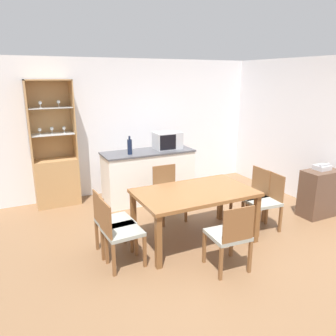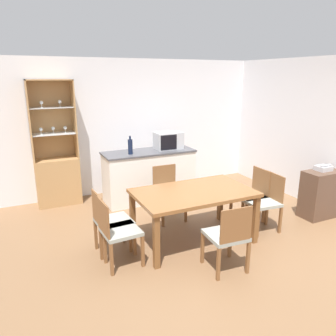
{
  "view_description": "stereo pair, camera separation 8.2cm",
  "coord_description": "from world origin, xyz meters",
  "px_view_note": "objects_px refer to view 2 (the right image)",
  "views": [
    {
      "loc": [
        -2.2,
        -3.43,
        2.23
      ],
      "look_at": [
        -0.01,
        1.04,
        0.83
      ],
      "focal_mm": 35.0,
      "sensor_mm": 36.0,
      "label": 1
    },
    {
      "loc": [
        -2.12,
        -3.47,
        2.23
      ],
      "look_at": [
        -0.01,
        1.04,
        0.83
      ],
      "focal_mm": 35.0,
      "sensor_mm": 36.0,
      "label": 2
    }
  ],
  "objects_px": {
    "dining_chair_side_left_far": "(111,222)",
    "side_cabinet": "(321,194)",
    "dining_chair_side_right_near": "(265,201)",
    "telephone": "(323,168)",
    "dining_chair_head_far": "(168,192)",
    "dining_chair_side_right_far": "(252,195)",
    "dining_chair_head_near": "(227,236)",
    "wine_bottle": "(130,146)",
    "display_cabinet": "(57,171)",
    "dining_table": "(194,197)",
    "microwave": "(168,141)"
  },
  "relations": [
    {
      "from": "microwave",
      "to": "telephone",
      "type": "bearing_deg",
      "value": -45.67
    },
    {
      "from": "dining_chair_side_right_near",
      "to": "microwave",
      "type": "xyz_separation_m",
      "value": [
        -0.68,
        1.91,
        0.64
      ]
    },
    {
      "from": "dining_chair_side_right_far",
      "to": "telephone",
      "type": "bearing_deg",
      "value": -102.52
    },
    {
      "from": "side_cabinet",
      "to": "wine_bottle",
      "type": "bearing_deg",
      "value": 145.06
    },
    {
      "from": "dining_chair_head_far",
      "to": "dining_chair_side_right_near",
      "type": "distance_m",
      "value": 1.48
    },
    {
      "from": "dining_table",
      "to": "dining_chair_side_right_near",
      "type": "relative_size",
      "value": 1.87
    },
    {
      "from": "dining_chair_head_far",
      "to": "wine_bottle",
      "type": "height_order",
      "value": "wine_bottle"
    },
    {
      "from": "dining_chair_head_near",
      "to": "microwave",
      "type": "relative_size",
      "value": 1.72
    },
    {
      "from": "display_cabinet",
      "to": "dining_chair_head_near",
      "type": "relative_size",
      "value": 2.56
    },
    {
      "from": "dining_chair_side_right_far",
      "to": "side_cabinet",
      "type": "bearing_deg",
      "value": -104.47
    },
    {
      "from": "display_cabinet",
      "to": "dining_chair_side_left_far",
      "type": "distance_m",
      "value": 2.14
    },
    {
      "from": "dining_chair_head_near",
      "to": "dining_chair_side_right_near",
      "type": "relative_size",
      "value": 1.0
    },
    {
      "from": "dining_table",
      "to": "dining_chair_side_right_near",
      "type": "distance_m",
      "value": 1.15
    },
    {
      "from": "dining_chair_side_right_far",
      "to": "wine_bottle",
      "type": "relative_size",
      "value": 2.67
    },
    {
      "from": "telephone",
      "to": "dining_chair_side_right_near",
      "type": "bearing_deg",
      "value": -179.17
    },
    {
      "from": "dining_chair_side_right_far",
      "to": "telephone",
      "type": "relative_size",
      "value": 3.64
    },
    {
      "from": "display_cabinet",
      "to": "microwave",
      "type": "xyz_separation_m",
      "value": [
        1.96,
        -0.48,
        0.47
      ]
    },
    {
      "from": "dining_chair_side_left_far",
      "to": "telephone",
      "type": "xyz_separation_m",
      "value": [
        3.42,
        -0.28,
        0.37
      ]
    },
    {
      "from": "dining_chair_head_near",
      "to": "telephone",
      "type": "xyz_separation_m",
      "value": [
        2.3,
        0.68,
        0.37
      ]
    },
    {
      "from": "display_cabinet",
      "to": "dining_chair_side_right_far",
      "type": "xyz_separation_m",
      "value": [
        2.63,
        -2.1,
        -0.17
      ]
    },
    {
      "from": "dining_table",
      "to": "dining_chair_head_far",
      "type": "height_order",
      "value": "dining_chair_head_far"
    },
    {
      "from": "dining_table",
      "to": "wine_bottle",
      "type": "height_order",
      "value": "wine_bottle"
    },
    {
      "from": "dining_chair_head_far",
      "to": "dining_chair_side_right_far",
      "type": "distance_m",
      "value": 1.31
    },
    {
      "from": "dining_chair_side_right_far",
      "to": "microwave",
      "type": "distance_m",
      "value": 1.86
    },
    {
      "from": "dining_chair_side_left_far",
      "to": "wine_bottle",
      "type": "xyz_separation_m",
      "value": [
        0.79,
        1.51,
        0.62
      ]
    },
    {
      "from": "dining_chair_side_right_near",
      "to": "microwave",
      "type": "height_order",
      "value": "microwave"
    },
    {
      "from": "telephone",
      "to": "dining_chair_side_right_far",
      "type": "bearing_deg",
      "value": 166.72
    },
    {
      "from": "dining_table",
      "to": "microwave",
      "type": "height_order",
      "value": "microwave"
    },
    {
      "from": "dining_chair_head_near",
      "to": "dining_chair_side_left_far",
      "type": "bearing_deg",
      "value": 143.36
    },
    {
      "from": "display_cabinet",
      "to": "dining_chair_head_far",
      "type": "relative_size",
      "value": 2.56
    },
    {
      "from": "dining_table",
      "to": "dining_chair_head_near",
      "type": "distance_m",
      "value": 0.84
    },
    {
      "from": "dining_chair_head_near",
      "to": "side_cabinet",
      "type": "bearing_deg",
      "value": 19.69
    },
    {
      "from": "display_cabinet",
      "to": "microwave",
      "type": "bearing_deg",
      "value": -13.87
    },
    {
      "from": "telephone",
      "to": "dining_table",
      "type": "bearing_deg",
      "value": 176.71
    },
    {
      "from": "dining_chair_side_right_far",
      "to": "dining_chair_head_near",
      "type": "bearing_deg",
      "value": 131.14
    },
    {
      "from": "dining_chair_side_right_far",
      "to": "dining_chair_side_right_near",
      "type": "bearing_deg",
      "value": -179.27
    },
    {
      "from": "dining_chair_side_left_far",
      "to": "telephone",
      "type": "relative_size",
      "value": 3.64
    },
    {
      "from": "dining_chair_side_right_near",
      "to": "telephone",
      "type": "distance_m",
      "value": 1.23
    },
    {
      "from": "dining_chair_side_right_near",
      "to": "telephone",
      "type": "relative_size",
      "value": 3.64
    },
    {
      "from": "dining_chair_head_far",
      "to": "wine_bottle",
      "type": "xyz_separation_m",
      "value": [
        -0.33,
        0.84,
        0.62
      ]
    },
    {
      "from": "display_cabinet",
      "to": "dining_chair_side_left_far",
      "type": "xyz_separation_m",
      "value": [
        0.38,
        -2.1,
        -0.17
      ]
    },
    {
      "from": "dining_table",
      "to": "dining_chair_side_left_far",
      "type": "height_order",
      "value": "dining_chair_side_left_far"
    },
    {
      "from": "display_cabinet",
      "to": "dining_table",
      "type": "height_order",
      "value": "display_cabinet"
    },
    {
      "from": "dining_table",
      "to": "wine_bottle",
      "type": "relative_size",
      "value": 4.99
    },
    {
      "from": "dining_table",
      "to": "dining_chair_head_near",
      "type": "relative_size",
      "value": 1.87
    },
    {
      "from": "microwave",
      "to": "side_cabinet",
      "type": "xyz_separation_m",
      "value": [
        1.83,
        -1.93,
        -0.69
      ]
    },
    {
      "from": "dining_chair_side_right_near",
      "to": "wine_bottle",
      "type": "relative_size",
      "value": 2.67
    },
    {
      "from": "side_cabinet",
      "to": "dining_chair_side_left_far",
      "type": "bearing_deg",
      "value": 174.78
    },
    {
      "from": "display_cabinet",
      "to": "dining_chair_side_left_far",
      "type": "bearing_deg",
      "value": -79.71
    },
    {
      "from": "dining_chair_side_left_far",
      "to": "side_cabinet",
      "type": "distance_m",
      "value": 3.41
    }
  ]
}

